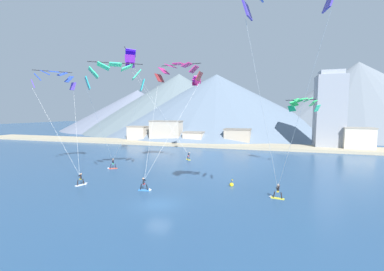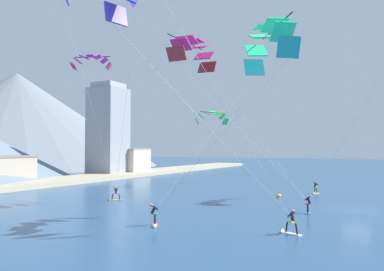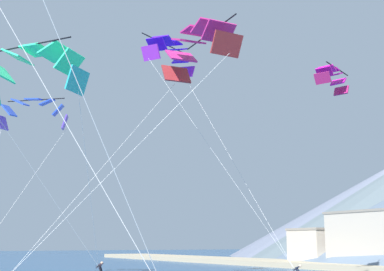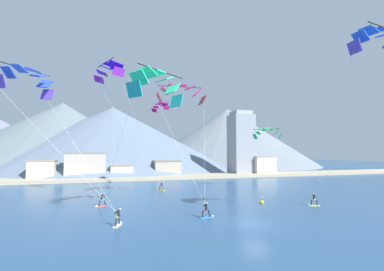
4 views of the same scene
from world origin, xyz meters
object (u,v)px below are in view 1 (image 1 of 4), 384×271
(parafoil_kite_near_trail, at_px, (131,57))
(parafoil_kite_distant_high_outer, at_px, (196,79))
(kitesurfer_far_right, at_px, (276,194))
(parafoil_kite_near_lead, at_px, (54,78))
(kitesurfer_mid_center, at_px, (112,165))
(parafoil_kite_mid_center, at_px, (116,74))
(kitesurfer_far_left, at_px, (145,186))
(kitesurfer_near_trail, at_px, (188,157))
(race_marker_buoy, at_px, (232,185))
(parafoil_kite_distant_low_drift, at_px, (303,103))
(kitesurfer_near_lead, at_px, (82,181))
(parafoil_kite_far_left, at_px, (179,70))

(parafoil_kite_near_trail, xyz_separation_m, parafoil_kite_distant_high_outer, (9.99, 10.01, -3.39))
(kitesurfer_far_right, xyz_separation_m, parafoil_kite_near_lead, (-34.79, 3.74, 14.82))
(kitesurfer_mid_center, relative_size, parafoil_kite_distant_high_outer, 0.35)
(parafoil_kite_mid_center, bearing_deg, kitesurfer_far_left, -22.28)
(kitesurfer_far_right, relative_size, parafoil_kite_near_trail, 0.09)
(kitesurfer_near_trail, distance_m, kitesurfer_far_left, 21.57)
(kitesurfer_mid_center, height_order, parafoil_kite_distant_high_outer, parafoil_kite_distant_high_outer)
(parafoil_kite_mid_center, relative_size, race_marker_buoy, 14.68)
(kitesurfer_far_right, relative_size, parafoil_kite_distant_low_drift, 0.34)
(parafoil_kite_distant_high_outer, bearing_deg, race_marker_buoy, -61.85)
(kitesurfer_near_lead, height_order, parafoil_kite_near_trail, parafoil_kite_near_trail)
(parafoil_kite_distant_low_drift, bearing_deg, parafoil_kite_mid_center, -146.88)
(kitesurfer_near_lead, distance_m, kitesurfer_mid_center, 10.07)
(kitesurfer_far_left, distance_m, parafoil_kite_distant_low_drift, 29.26)
(kitesurfer_near_trail, height_order, kitesurfer_far_left, kitesurfer_far_left)
(race_marker_buoy, bearing_deg, parafoil_kite_near_trail, 153.61)
(kitesurfer_near_trail, relative_size, kitesurfer_mid_center, 0.93)
(parafoil_kite_distant_high_outer, bearing_deg, parafoil_kite_near_lead, -132.43)
(kitesurfer_far_left, distance_m, kitesurfer_far_right, 15.69)
(kitesurfer_far_left, relative_size, parafoil_kite_near_trail, 0.09)
(parafoil_kite_near_lead, relative_size, race_marker_buoy, 14.93)
(kitesurfer_mid_center, distance_m, parafoil_kite_distant_low_drift, 34.31)
(kitesurfer_near_lead, relative_size, kitesurfer_far_right, 1.00)
(kitesurfer_mid_center, bearing_deg, parafoil_kite_near_lead, -153.06)
(kitesurfer_near_trail, xyz_separation_m, race_marker_buoy, (11.45, -16.28, -0.31))
(kitesurfer_near_trail, relative_size, kitesurfer_far_right, 0.93)
(kitesurfer_far_right, height_order, parafoil_kite_near_lead, parafoil_kite_near_lead)
(kitesurfer_far_right, bearing_deg, kitesurfer_near_lead, -175.04)
(parafoil_kite_near_lead, bearing_deg, kitesurfer_far_left, -16.16)
(parafoil_kite_near_trail, bearing_deg, race_marker_buoy, -26.39)
(parafoil_kite_near_lead, height_order, parafoil_kite_distant_high_outer, parafoil_kite_distant_high_outer)
(kitesurfer_far_right, xyz_separation_m, parafoil_kite_mid_center, (-20.92, 0.36, 14.45))
(parafoil_kite_far_left, bearing_deg, kitesurfer_near_trail, 99.09)
(kitesurfer_far_left, relative_size, parafoil_kite_mid_center, 0.12)
(parafoil_kite_near_lead, distance_m, parafoil_kite_far_left, 20.39)
(kitesurfer_near_trail, relative_size, parafoil_kite_near_trail, 0.08)
(kitesurfer_near_lead, height_order, kitesurfer_near_trail, kitesurfer_near_lead)
(kitesurfer_far_right, xyz_separation_m, parafoil_kite_distant_low_drift, (4.26, 16.79, 10.79))
(parafoil_kite_distant_low_drift, bearing_deg, parafoil_kite_near_lead, -161.53)
(kitesurfer_mid_center, bearing_deg, parafoil_kite_mid_center, -50.18)
(kitesurfer_near_trail, distance_m, race_marker_buoy, 19.90)
(kitesurfer_near_lead, bearing_deg, parafoil_kite_near_trail, 95.56)
(kitesurfer_far_left, bearing_deg, parafoil_kite_mid_center, 157.72)
(kitesurfer_near_trail, xyz_separation_m, parafoil_kite_far_left, (1.53, -9.54, 16.19))
(kitesurfer_near_lead, xyz_separation_m, race_marker_buoy, (19.34, 5.58, -0.38))
(parafoil_kite_near_trail, bearing_deg, parafoil_kite_far_left, -18.29)
(parafoil_kite_near_lead, bearing_deg, parafoil_kite_near_trail, 50.29)
(kitesurfer_far_left, relative_size, parafoil_kite_far_left, 0.11)
(parafoil_kite_near_trail, relative_size, race_marker_buoy, 19.69)
(kitesurfer_far_right, height_order, parafoil_kite_far_left, parafoil_kite_far_left)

